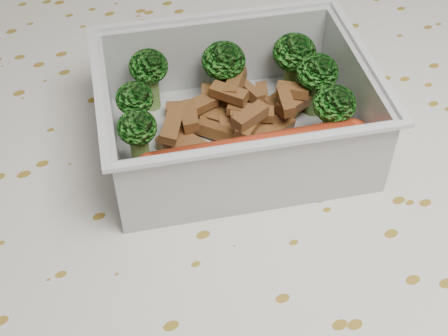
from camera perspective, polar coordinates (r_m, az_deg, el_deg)
name	(u,v)px	position (r m, az deg, el deg)	size (l,w,h in m)	color
dining_table	(225,264)	(0.50, 0.08, -8.78)	(1.40, 0.90, 0.75)	brown
tablecloth	(225,224)	(0.46, 0.09, -5.14)	(1.46, 0.96, 0.19)	silver
lunch_container	(236,120)	(0.44, 1.06, 4.43)	(0.22, 0.19, 0.07)	silver
broccoli_florets	(239,82)	(0.45, 1.36, 7.84)	(0.17, 0.12, 0.05)	#608C3F
meat_pile	(237,112)	(0.46, 1.22, 5.13)	(0.12, 0.07, 0.03)	brown
sausage	(255,155)	(0.41, 2.84, 1.23)	(0.16, 0.06, 0.03)	#B33419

